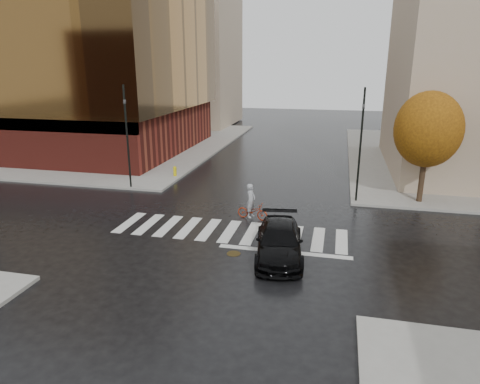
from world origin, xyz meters
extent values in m
plane|color=black|center=(0.00, 0.00, 0.00)|extent=(120.00, 120.00, 0.00)
cube|color=gray|center=(-21.00, 21.00, 0.07)|extent=(30.00, 30.00, 0.15)
cube|color=silver|center=(0.00, 0.50, 0.01)|extent=(12.00, 3.00, 0.01)
cube|color=maroon|center=(-22.00, 18.00, 2.15)|extent=(26.00, 18.00, 4.00)
cube|color=olive|center=(-22.00, 18.00, 10.15)|extent=(27.00, 19.00, 12.00)
cube|color=tan|center=(-16.00, 37.00, 10.15)|extent=(14.00, 12.00, 20.00)
cylinder|color=#312315|center=(10.00, 7.40, 1.55)|extent=(0.32, 0.32, 2.80)
ellipsoid|color=#A1600F|center=(10.00, 7.40, 4.47)|extent=(3.80, 3.80, 4.37)
imported|color=black|center=(2.82, -1.80, 0.71)|extent=(2.65, 5.12, 1.42)
imported|color=#97270D|center=(0.77, 2.50, 0.46)|extent=(1.82, 0.95, 0.91)
imported|color=#9A9DA2|center=(0.67, 2.50, 1.05)|extent=(0.57, 0.75, 1.85)
cylinder|color=black|center=(-8.33, 6.30, 3.48)|extent=(0.12, 0.12, 6.66)
imported|color=black|center=(-8.33, 6.30, 5.90)|extent=(0.21, 0.19, 0.83)
cylinder|color=black|center=(6.30, 6.66, 3.49)|extent=(0.12, 0.12, 6.67)
imported|color=black|center=(6.30, 6.66, 5.90)|extent=(0.16, 0.18, 0.83)
cylinder|color=#D7C30C|center=(-6.50, 9.66, 0.45)|extent=(0.24, 0.24, 0.60)
sphere|color=#D7C30C|center=(-6.50, 9.66, 0.75)|extent=(0.26, 0.26, 0.26)
cylinder|color=#453718|center=(0.83, -2.00, 0.01)|extent=(0.74, 0.74, 0.01)
camera|label=1|loc=(5.04, -18.85, 8.16)|focal=32.00mm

